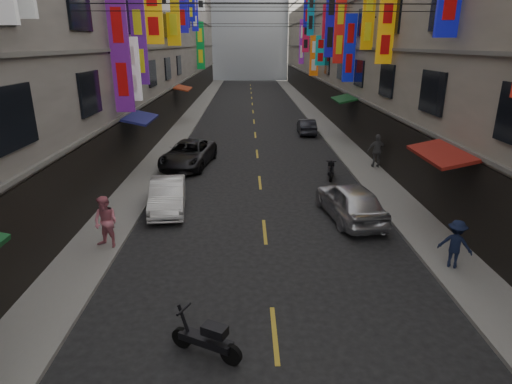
{
  "coord_description": "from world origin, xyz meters",
  "views": [
    {
      "loc": [
        -0.64,
        3.33,
        6.69
      ],
      "look_at": [
        -0.45,
        12.14,
        3.62
      ],
      "focal_mm": 30.0,
      "sensor_mm": 36.0,
      "label": 1
    }
  ],
  "objects_px": {
    "car_right_mid": "(350,201)",
    "pedestrian_rnear": "(456,244)",
    "scooter_crossing": "(207,339)",
    "car_left_far": "(188,154)",
    "car_right_far": "(306,126)",
    "pedestrian_lfar": "(106,222)",
    "scooter_far_right": "(331,170)",
    "pedestrian_rfar": "(377,151)",
    "car_left_mid": "(168,195)"
  },
  "relations": [
    {
      "from": "car_right_far",
      "to": "pedestrian_rfar",
      "type": "distance_m",
      "value": 10.31
    },
    {
      "from": "scooter_crossing",
      "to": "car_right_far",
      "type": "xyz_separation_m",
      "value": [
        5.57,
        25.05,
        0.14
      ]
    },
    {
      "from": "scooter_far_right",
      "to": "pedestrian_rnear",
      "type": "relative_size",
      "value": 1.16
    },
    {
      "from": "pedestrian_rnear",
      "to": "car_left_mid",
      "type": "bearing_deg",
      "value": 4.01
    },
    {
      "from": "car_left_far",
      "to": "scooter_far_right",
      "type": "bearing_deg",
      "value": -8.59
    },
    {
      "from": "car_left_far",
      "to": "car_right_mid",
      "type": "bearing_deg",
      "value": -38.01
    },
    {
      "from": "car_left_far",
      "to": "pedestrian_rfar",
      "type": "height_order",
      "value": "pedestrian_rfar"
    },
    {
      "from": "scooter_crossing",
      "to": "car_left_mid",
      "type": "xyz_separation_m",
      "value": [
        -2.43,
        9.05,
        0.21
      ]
    },
    {
      "from": "scooter_far_right",
      "to": "pedestrian_rfar",
      "type": "height_order",
      "value": "pedestrian_rfar"
    },
    {
      "from": "scooter_far_right",
      "to": "car_left_mid",
      "type": "height_order",
      "value": "car_left_mid"
    },
    {
      "from": "car_left_far",
      "to": "pedestrian_rnear",
      "type": "relative_size",
      "value": 3.31
    },
    {
      "from": "scooter_far_right",
      "to": "car_right_mid",
      "type": "relative_size",
      "value": 0.41
    },
    {
      "from": "scooter_far_right",
      "to": "pedestrian_rnear",
      "type": "distance_m",
      "value": 9.94
    },
    {
      "from": "car_left_mid",
      "to": "car_right_far",
      "type": "height_order",
      "value": "car_left_mid"
    },
    {
      "from": "scooter_far_right",
      "to": "car_left_far",
      "type": "xyz_separation_m",
      "value": [
        -7.74,
        2.46,
        0.27
      ]
    },
    {
      "from": "scooter_crossing",
      "to": "car_right_mid",
      "type": "height_order",
      "value": "car_right_mid"
    },
    {
      "from": "scooter_far_right",
      "to": "car_left_far",
      "type": "relative_size",
      "value": 0.35
    },
    {
      "from": "car_right_far",
      "to": "car_left_mid",
      "type": "bearing_deg",
      "value": 64.63
    },
    {
      "from": "car_right_far",
      "to": "pedestrian_rnear",
      "type": "bearing_deg",
      "value": 95.82
    },
    {
      "from": "car_left_far",
      "to": "pedestrian_rfar",
      "type": "distance_m",
      "value": 10.64
    },
    {
      "from": "scooter_crossing",
      "to": "car_right_mid",
      "type": "relative_size",
      "value": 0.38
    },
    {
      "from": "scooter_far_right",
      "to": "car_left_mid",
      "type": "bearing_deg",
      "value": 41.03
    },
    {
      "from": "car_left_mid",
      "to": "pedestrian_rfar",
      "type": "height_order",
      "value": "pedestrian_rfar"
    },
    {
      "from": "scooter_crossing",
      "to": "car_right_far",
      "type": "relative_size",
      "value": 0.46
    },
    {
      "from": "car_left_far",
      "to": "pedestrian_lfar",
      "type": "distance_m",
      "value": 10.68
    },
    {
      "from": "pedestrian_rnear",
      "to": "pedestrian_rfar",
      "type": "distance_m",
      "value": 11.38
    },
    {
      "from": "scooter_crossing",
      "to": "car_left_far",
      "type": "relative_size",
      "value": 0.32
    },
    {
      "from": "scooter_far_right",
      "to": "car_left_far",
      "type": "bearing_deg",
      "value": -6.35
    },
    {
      "from": "car_left_mid",
      "to": "pedestrian_rnear",
      "type": "distance_m",
      "value": 11.08
    },
    {
      "from": "car_right_far",
      "to": "pedestrian_lfar",
      "type": "relative_size",
      "value": 1.98
    },
    {
      "from": "car_right_far",
      "to": "pedestrian_rfar",
      "type": "relative_size",
      "value": 1.91
    },
    {
      "from": "pedestrian_lfar",
      "to": "pedestrian_rfar",
      "type": "relative_size",
      "value": 0.97
    },
    {
      "from": "scooter_far_right",
      "to": "car_left_far",
      "type": "height_order",
      "value": "car_left_far"
    },
    {
      "from": "car_right_mid",
      "to": "pedestrian_rfar",
      "type": "height_order",
      "value": "pedestrian_rfar"
    },
    {
      "from": "car_right_mid",
      "to": "car_right_far",
      "type": "distance_m",
      "value": 17.13
    },
    {
      "from": "scooter_far_right",
      "to": "car_right_mid",
      "type": "bearing_deg",
      "value": 98.29
    },
    {
      "from": "scooter_crossing",
      "to": "car_right_mid",
      "type": "bearing_deg",
      "value": -5.05
    },
    {
      "from": "car_left_far",
      "to": "pedestrian_rnear",
      "type": "height_order",
      "value": "pedestrian_rnear"
    },
    {
      "from": "pedestrian_rnear",
      "to": "car_left_far",
      "type": "bearing_deg",
      "value": -18.79
    },
    {
      "from": "car_left_mid",
      "to": "scooter_far_right",
      "type": "bearing_deg",
      "value": 23.14
    },
    {
      "from": "scooter_crossing",
      "to": "car_left_mid",
      "type": "bearing_deg",
      "value": 42.35
    },
    {
      "from": "scooter_crossing",
      "to": "car_right_far",
      "type": "bearing_deg",
      "value": 14.78
    },
    {
      "from": "car_right_mid",
      "to": "pedestrian_rnear",
      "type": "bearing_deg",
      "value": 109.88
    },
    {
      "from": "pedestrian_rnear",
      "to": "car_right_mid",
      "type": "bearing_deg",
      "value": -28.88
    },
    {
      "from": "scooter_crossing",
      "to": "pedestrian_rnear",
      "type": "relative_size",
      "value": 1.07
    },
    {
      "from": "car_right_far",
      "to": "pedestrian_rnear",
      "type": "height_order",
      "value": "pedestrian_rnear"
    },
    {
      "from": "car_right_far",
      "to": "car_left_far",
      "type": "bearing_deg",
      "value": 49.92
    },
    {
      "from": "scooter_far_right",
      "to": "car_left_mid",
      "type": "xyz_separation_m",
      "value": [
        -7.74,
        -4.42,
        0.21
      ]
    },
    {
      "from": "pedestrian_lfar",
      "to": "pedestrian_rfar",
      "type": "bearing_deg",
      "value": 61.15
    },
    {
      "from": "scooter_crossing",
      "to": "pedestrian_rfar",
      "type": "bearing_deg",
      "value": -1.13
    }
  ]
}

